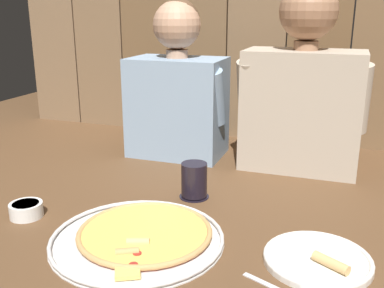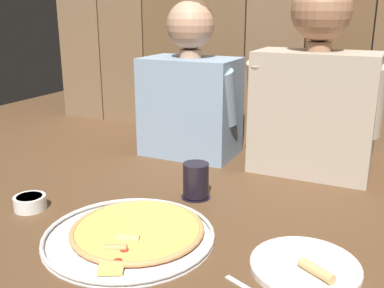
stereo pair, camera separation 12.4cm
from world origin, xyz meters
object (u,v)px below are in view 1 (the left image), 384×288
dinner_plate (318,259)px  pizza_tray (141,236)px  diner_right (303,86)px  diner_left (177,88)px  dipping_bowl (26,209)px  drinking_glass (194,181)px

dinner_plate → pizza_tray: bearing=-175.2°
diner_right → diner_left: bearing=-179.9°
dipping_bowl → diner_left: diner_left is taller
diner_right → drinking_glass: bearing=-124.9°
dipping_bowl → diner_right: 0.95m
dinner_plate → drinking_glass: (-0.38, 0.25, 0.04)m
dinner_plate → diner_right: (-0.12, 0.62, 0.28)m
pizza_tray → dinner_plate: bearing=4.8°
pizza_tray → dipping_bowl: size_ratio=4.75×
pizza_tray → dinner_plate: size_ratio=1.76×
pizza_tray → drinking_glass: drinking_glass is taller
pizza_tray → drinking_glass: (0.04, 0.29, 0.04)m
drinking_glass → diner_left: 0.47m
dinner_plate → dipping_bowl: (-0.76, -0.02, 0.01)m
drinking_glass → diner_right: size_ratio=0.17×
dipping_bowl → diner_right: size_ratio=0.14×
dinner_plate → drinking_glass: 0.45m
pizza_tray → diner_right: diner_right is taller
diner_right → dinner_plate: bearing=-79.4°
pizza_tray → drinking_glass: size_ratio=3.96×
diner_right → pizza_tray: bearing=-114.4°
pizza_tray → diner_left: diner_left is taller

